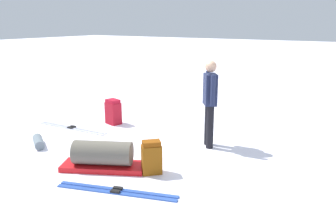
% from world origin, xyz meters
% --- Properties ---
extents(ground_plane, '(80.00, 80.00, 0.00)m').
position_xyz_m(ground_plane, '(0.00, 0.00, 0.00)').
color(ground_plane, white).
extents(skier_standing, '(0.48, 0.38, 1.70)m').
position_xyz_m(skier_standing, '(-0.35, 0.73, 0.95)').
color(skier_standing, black).
rests_on(skier_standing, ground_plane).
extents(ski_pair_near, '(0.28, 1.94, 0.05)m').
position_xyz_m(ski_pair_near, '(0.29, -2.46, 0.01)').
color(ski_pair_near, silver).
rests_on(ski_pair_near, ground_plane).
extents(ski_pair_far, '(0.72, 1.81, 0.05)m').
position_xyz_m(ski_pair_far, '(2.05, 0.38, 0.01)').
color(ski_pair_far, '#2C50AA').
rests_on(ski_pair_far, ground_plane).
extents(backpack_large_dark, '(0.34, 0.40, 0.60)m').
position_xyz_m(backpack_large_dark, '(-0.51, -1.87, 0.30)').
color(backpack_large_dark, '#A31421').
rests_on(backpack_large_dark, ground_plane).
extents(backpack_bright, '(0.37, 0.37, 0.56)m').
position_xyz_m(backpack_bright, '(1.27, 0.47, 0.27)').
color(backpack_bright, '#84480D').
rests_on(backpack_bright, ground_plane).
extents(ski_poles_planted_near, '(0.20, 0.11, 1.36)m').
position_xyz_m(ski_poles_planted_near, '(-0.36, 0.78, 0.75)').
color(ski_poles_planted_near, maroon).
rests_on(ski_poles_planted_near, ground_plane).
extents(gear_sled, '(1.01, 1.45, 0.49)m').
position_xyz_m(gear_sled, '(1.56, -0.32, 0.22)').
color(gear_sled, red).
rests_on(gear_sled, ground_plane).
extents(sleeping_mat_rolled, '(0.45, 0.56, 0.18)m').
position_xyz_m(sleeping_mat_rolled, '(1.43, -2.15, 0.09)').
color(sleeping_mat_rolled, slate).
rests_on(sleeping_mat_rolled, ground_plane).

